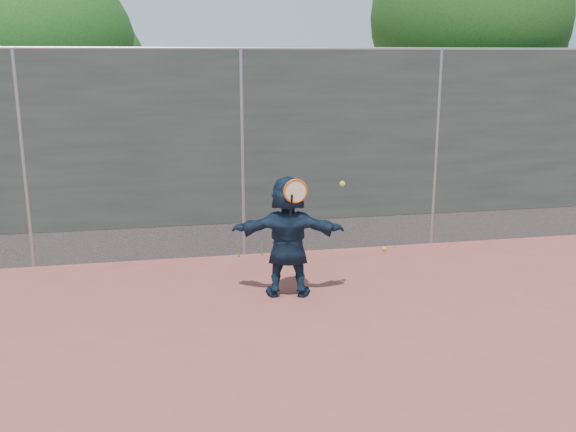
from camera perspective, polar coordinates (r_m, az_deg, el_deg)
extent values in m
plane|color=#9E4C42|center=(6.48, 0.20, -12.52)|extent=(80.00, 80.00, 0.00)
imported|color=#142439|center=(7.85, 0.00, -1.79)|extent=(1.46, 0.71, 1.51)
sphere|color=#B6D32E|center=(9.92, 8.56, -2.91)|extent=(0.07, 0.07, 0.07)
cube|color=#38423D|center=(9.33, -4.10, 6.92)|extent=(20.00, 0.04, 2.50)
cube|color=slate|center=(9.63, -3.94, -1.98)|extent=(20.00, 0.03, 0.50)
cylinder|color=gray|center=(9.26, -4.24, 14.62)|extent=(20.00, 0.05, 0.05)
cylinder|color=gray|center=(9.47, -22.44, 4.48)|extent=(0.06, 0.06, 3.00)
cylinder|color=gray|center=(9.36, -4.07, 5.40)|extent=(0.06, 0.06, 3.00)
cylinder|color=gray|center=(10.17, 13.02, 5.77)|extent=(0.06, 0.06, 3.00)
torus|color=#C25112|center=(7.53, 0.67, 2.23)|extent=(0.29, 0.04, 0.29)
cylinder|color=beige|center=(7.53, 0.67, 2.23)|extent=(0.25, 0.02, 0.25)
cylinder|color=black|center=(7.58, 0.27, 0.77)|extent=(0.03, 0.13, 0.33)
sphere|color=#B6D32E|center=(7.75, 4.85, 2.87)|extent=(0.07, 0.07, 0.07)
cylinder|color=#382314|center=(12.81, 15.13, 6.37)|extent=(0.28, 0.28, 2.60)
sphere|color=#23561C|center=(12.73, 15.81, 16.63)|extent=(3.60, 3.60, 3.60)
sphere|color=#23561C|center=(13.23, 18.18, 14.79)|extent=(2.52, 2.52, 2.52)
cylinder|color=#382314|center=(12.45, -19.74, 4.90)|extent=(0.28, 0.28, 2.20)
sphere|color=#23561C|center=(12.32, -20.49, 13.76)|extent=(3.00, 3.00, 3.00)
sphere|color=#23561C|center=(12.45, -17.44, 12.60)|extent=(2.10, 2.10, 2.10)
cone|color=#387226|center=(9.58, -2.35, -2.78)|extent=(0.03, 0.03, 0.26)
cone|color=#387226|center=(9.64, -0.61, -2.54)|extent=(0.03, 0.03, 0.30)
cone|color=#387226|center=(9.52, -4.42, -3.04)|extent=(0.03, 0.03, 0.22)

